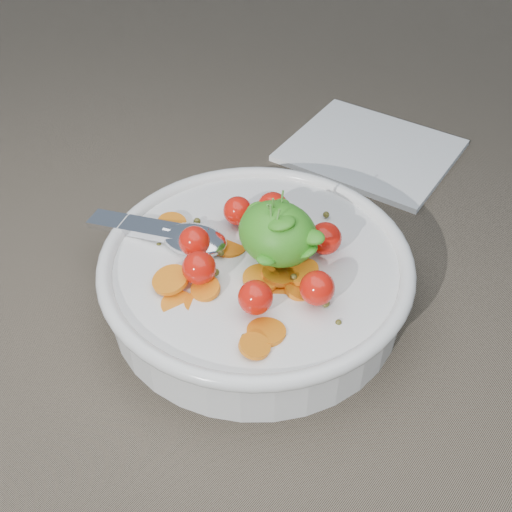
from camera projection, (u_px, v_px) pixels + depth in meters
The scene contains 3 objects.
ground at pixel (252, 280), 0.59m from camera, with size 6.00×6.00×0.00m, color #6E614E.
bowl at pixel (256, 275), 0.55m from camera, with size 0.29×0.27×0.11m.
napkin at pixel (371, 150), 0.74m from camera, with size 0.18×0.16×0.01m, color white.
Camera 1 is at (0.27, -0.33, 0.41)m, focal length 45.00 mm.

